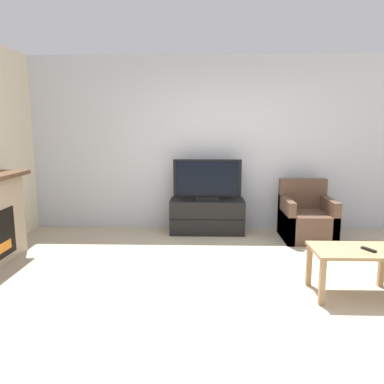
{
  "coord_description": "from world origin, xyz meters",
  "views": [
    {
      "loc": [
        -0.43,
        -3.59,
        1.6
      ],
      "look_at": [
        -0.56,
        0.78,
        0.85
      ],
      "focal_mm": 35.0,
      "sensor_mm": 36.0,
      "label": 1
    }
  ],
  "objects_px": {
    "tv": "(207,181)",
    "remote": "(369,250)",
    "coffee_table": "(355,257)",
    "armchair": "(306,220)",
    "tv_stand": "(207,216)"
  },
  "relations": [
    {
      "from": "armchair",
      "to": "coffee_table",
      "type": "xyz_separation_m",
      "value": [
        -0.05,
        -1.9,
        0.11
      ]
    },
    {
      "from": "tv",
      "to": "coffee_table",
      "type": "relative_size",
      "value": 1.27
    },
    {
      "from": "tv_stand",
      "to": "coffee_table",
      "type": "height_order",
      "value": "tv_stand"
    },
    {
      "from": "tv",
      "to": "remote",
      "type": "bearing_deg",
      "value": -55.89
    },
    {
      "from": "tv",
      "to": "coffee_table",
      "type": "bearing_deg",
      "value": -57.31
    },
    {
      "from": "tv_stand",
      "to": "coffee_table",
      "type": "relative_size",
      "value": 1.39
    },
    {
      "from": "tv_stand",
      "to": "armchair",
      "type": "bearing_deg",
      "value": -10.57
    },
    {
      "from": "tv",
      "to": "remote",
      "type": "xyz_separation_m",
      "value": [
        1.5,
        -2.21,
        -0.33
      ]
    },
    {
      "from": "tv_stand",
      "to": "armchair",
      "type": "xyz_separation_m",
      "value": [
        1.44,
        -0.27,
        0.02
      ]
    },
    {
      "from": "tv_stand",
      "to": "tv",
      "type": "height_order",
      "value": "tv"
    },
    {
      "from": "armchair",
      "to": "coffee_table",
      "type": "height_order",
      "value": "armchair"
    },
    {
      "from": "armchair",
      "to": "remote",
      "type": "bearing_deg",
      "value": -88.49
    },
    {
      "from": "remote",
      "to": "tv",
      "type": "bearing_deg",
      "value": 97.09
    },
    {
      "from": "coffee_table",
      "to": "remote",
      "type": "height_order",
      "value": "remote"
    },
    {
      "from": "coffee_table",
      "to": "remote",
      "type": "bearing_deg",
      "value": -21.69
    }
  ]
}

